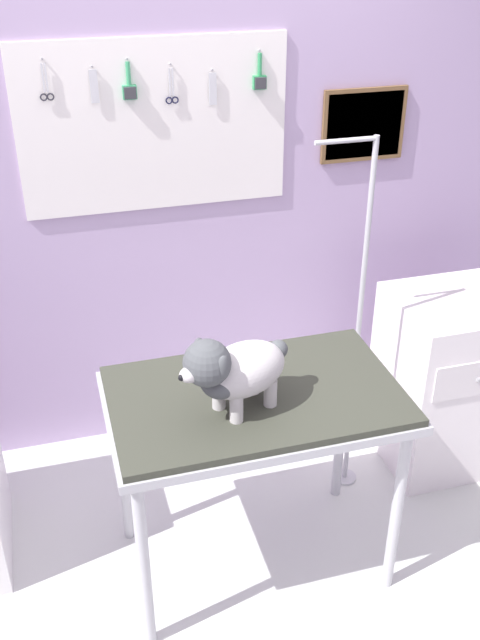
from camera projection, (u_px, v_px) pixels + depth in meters
ground at (235, 620)px, 2.79m from camera, size 4.40×4.00×0.04m
rear_wall_panel at (160, 213)px, 3.27m from camera, size 4.00×0.11×2.30m
grooming_table at (255, 411)px, 2.65m from camera, size 1.08×0.66×0.85m
grooming_arm at (355, 341)px, 3.07m from camera, size 0.30×0.11×1.64m
dog at (234, 370)px, 2.42m from camera, size 0.43×0.30×0.32m
cabinet_right at (458, 378)px, 3.42m from camera, size 0.68×0.54×0.86m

